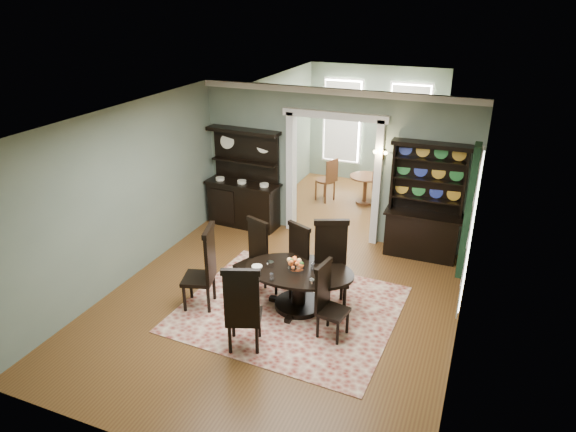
# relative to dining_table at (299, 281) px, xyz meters

# --- Properties ---
(room) EXTENTS (5.51, 6.01, 3.01)m
(room) POSITION_rel_dining_table_xyz_m (-0.34, -0.16, 1.10)
(room) COLOR brown
(room) RESTS_ON ground
(parlor) EXTENTS (3.51, 3.50, 3.01)m
(parlor) POSITION_rel_dining_table_xyz_m (-0.34, 5.33, 1.04)
(parlor) COLOR brown
(parlor) RESTS_ON ground
(doorway_trim) EXTENTS (2.08, 0.25, 2.57)m
(doorway_trim) POSITION_rel_dining_table_xyz_m (-0.34, 2.80, 1.14)
(doorway_trim) COLOR silver
(doorway_trim) RESTS_ON floor
(right_window) EXTENTS (0.15, 1.47, 2.12)m
(right_window) POSITION_rel_dining_table_xyz_m (2.35, 0.73, 1.13)
(right_window) COLOR white
(right_window) RESTS_ON wall_right
(wall_sconce) EXTENTS (0.27, 0.21, 0.21)m
(wall_sconce) POSITION_rel_dining_table_xyz_m (0.61, 2.65, 1.41)
(wall_sconce) COLOR #B2732F
(wall_sconce) RESTS_ON back_wall_right
(rug) EXTENTS (3.40, 3.02, 0.01)m
(rug) POSITION_rel_dining_table_xyz_m (-0.11, -0.10, -0.47)
(rug) COLOR maroon
(rug) RESTS_ON floor
(dining_table) EXTENTS (1.84, 1.78, 0.68)m
(dining_table) POSITION_rel_dining_table_xyz_m (0.00, 0.00, 0.00)
(dining_table) COLOR black
(dining_table) RESTS_ON rug
(centerpiece) EXTENTS (1.31, 0.84, 0.22)m
(centerpiece) POSITION_rel_dining_table_xyz_m (-0.03, -0.02, 0.27)
(centerpiece) COLOR silver
(centerpiece) RESTS_ON dining_table
(chair_far_left) EXTENTS (0.58, 0.57, 1.23)m
(chair_far_left) POSITION_rel_dining_table_xyz_m (-0.91, 0.31, 0.17)
(chair_far_left) COLOR black
(chair_far_left) RESTS_ON rug
(chair_far_mid) EXTENTS (0.59, 0.58, 1.23)m
(chair_far_mid) POSITION_rel_dining_table_xyz_m (-0.21, 0.38, 0.17)
(chair_far_mid) COLOR black
(chair_far_mid) RESTS_ON rug
(chair_far_right) EXTENTS (0.68, 0.67, 1.43)m
(chair_far_right) POSITION_rel_dining_table_xyz_m (0.42, 0.31, 0.28)
(chair_far_right) COLOR black
(chair_far_right) RESTS_ON rug
(chair_end_left) EXTENTS (0.61, 0.63, 1.39)m
(chair_end_left) POSITION_rel_dining_table_xyz_m (-1.37, -0.51, 0.25)
(chair_end_left) COLOR black
(chair_end_left) RESTS_ON rug
(chair_end_right) EXTENTS (0.47, 0.49, 1.16)m
(chair_end_right) POSITION_rel_dining_table_xyz_m (0.63, -0.49, 0.13)
(chair_end_right) COLOR black
(chair_end_right) RESTS_ON rug
(chair_near) EXTENTS (0.63, 0.62, 1.36)m
(chair_near) POSITION_rel_dining_table_xyz_m (-0.32, -1.29, 0.24)
(chair_near) COLOR black
(chair_near) RESTS_ON rug
(sideboard) EXTENTS (1.61, 0.64, 2.09)m
(sideboard) POSITION_rel_dining_table_xyz_m (-2.23, 2.55, 0.25)
(sideboard) COLOR black
(sideboard) RESTS_ON floor
(welsh_dresser) EXTENTS (1.41, 0.53, 2.20)m
(welsh_dresser) POSITION_rel_dining_table_xyz_m (1.51, 2.56, 0.32)
(welsh_dresser) COLOR black
(welsh_dresser) RESTS_ON floor
(parlor_table) EXTENTS (0.74, 0.74, 0.68)m
(parlor_table) POSITION_rel_dining_table_xyz_m (-0.13, 4.71, -0.03)
(parlor_table) COLOR brown
(parlor_table) RESTS_ON parlor_floor
(parlor_chair_left) EXTENTS (0.50, 0.50, 1.06)m
(parlor_chair_left) POSITION_rel_dining_table_xyz_m (-0.99, 4.51, 0.09)
(parlor_chair_left) COLOR brown
(parlor_chair_left) RESTS_ON parlor_floor
(parlor_chair_right) EXTENTS (0.41, 0.40, 0.93)m
(parlor_chair_right) POSITION_rel_dining_table_xyz_m (0.19, 4.61, 0.02)
(parlor_chair_right) COLOR brown
(parlor_chair_right) RESTS_ON parlor_floor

